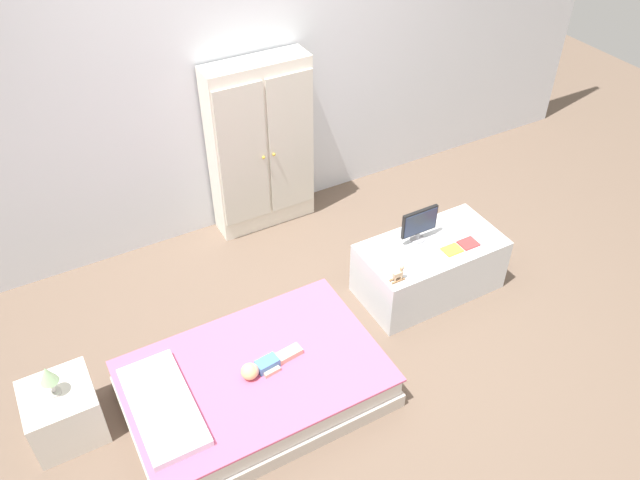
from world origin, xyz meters
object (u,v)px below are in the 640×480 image
(tv_monitor, at_px, (419,223))
(book_yellow, at_px, (452,250))
(wardrobe, at_px, (261,147))
(tv_stand, at_px, (429,267))
(doll, at_px, (261,367))
(nightstand, at_px, (63,412))
(bed, at_px, (255,384))
(rocking_horse_toy, at_px, (399,274))
(book_red, at_px, (468,243))
(table_lamp, at_px, (48,376))

(tv_monitor, height_order, book_yellow, tv_monitor)
(wardrobe, bearing_deg, tv_stand, -62.69)
(doll, relative_size, tv_monitor, 1.46)
(nightstand, distance_m, book_yellow, 2.55)
(nightstand, height_order, tv_monitor, tv_monitor)
(bed, height_order, rocking_horse_toy, rocking_horse_toy)
(tv_monitor, height_order, rocking_horse_toy, tv_monitor)
(nightstand, bearing_deg, book_red, -3.10)
(nightstand, distance_m, tv_stand, 2.46)
(wardrobe, xyz_separation_m, book_red, (0.86, -1.38, -0.26))
(doll, height_order, book_yellow, book_yellow)
(tv_stand, bearing_deg, tv_monitor, 125.21)
(rocking_horse_toy, xyz_separation_m, book_red, (0.61, 0.06, -0.05))
(tv_monitor, bearing_deg, nightstand, -178.64)
(table_lamp, distance_m, book_yellow, 2.54)
(doll, xyz_separation_m, book_yellow, (1.48, 0.18, 0.13))
(table_lamp, bearing_deg, wardrobe, 34.45)
(rocking_horse_toy, bearing_deg, tv_stand, 23.99)
(wardrobe, bearing_deg, book_yellow, -62.26)
(table_lamp, relative_size, book_yellow, 1.66)
(doll, relative_size, table_lamp, 1.89)
(tv_monitor, bearing_deg, doll, -164.25)
(bed, xyz_separation_m, wardrobe, (0.79, 1.54, 0.55))
(bed, bearing_deg, book_red, 5.40)
(tv_monitor, bearing_deg, table_lamp, -178.64)
(nightstand, height_order, book_yellow, book_yellow)
(doll, distance_m, book_yellow, 1.50)
(table_lamp, bearing_deg, nightstand, -7.13)
(nightstand, relative_size, tv_monitor, 1.39)
(tv_monitor, bearing_deg, tv_stand, -54.79)
(book_red, bearing_deg, tv_monitor, 143.33)
(bed, height_order, book_red, book_red)
(nightstand, relative_size, book_yellow, 3.00)
(bed, bearing_deg, book_yellow, 5.88)
(tv_stand, bearing_deg, book_red, -28.70)
(tv_stand, relative_size, book_yellow, 7.76)
(table_lamp, height_order, wardrobe, wardrobe)
(table_lamp, height_order, rocking_horse_toy, table_lamp)
(rocking_horse_toy, height_order, book_red, rocking_horse_toy)
(bed, bearing_deg, doll, -33.08)
(tv_stand, relative_size, rocking_horse_toy, 8.42)
(doll, height_order, nightstand, nightstand)
(table_lamp, distance_m, book_red, 2.67)
(nightstand, xyz_separation_m, tv_monitor, (2.40, 0.06, 0.37))
(wardrobe, bearing_deg, tv_monitor, -63.33)
(doll, xyz_separation_m, tv_monitor, (1.35, 0.38, 0.26))
(book_red, bearing_deg, rocking_horse_toy, -174.08)
(doll, relative_size, book_red, 3.20)
(wardrobe, distance_m, book_yellow, 1.58)
(book_red, bearing_deg, bed, -174.60)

